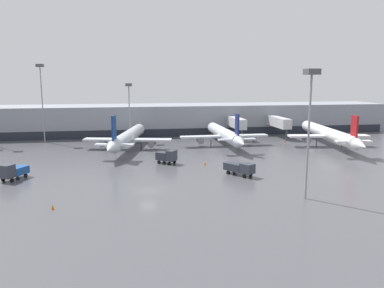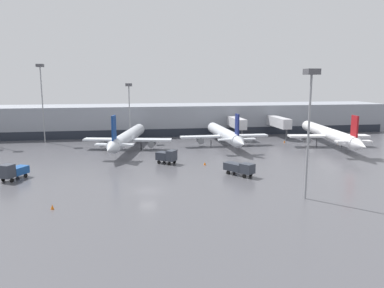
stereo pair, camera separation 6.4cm
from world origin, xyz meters
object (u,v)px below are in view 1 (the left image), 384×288
Objects in this scene: traffic_cone_4 at (338,142)px; apron_light_mast_3 at (311,97)px; service_truck_2 at (13,171)px; parked_jet_2 at (224,134)px; traffic_cone_3 at (205,163)px; apron_light_mast_0 at (41,82)px; apron_light_mast_6 at (129,95)px; parked_jet_0 at (127,137)px; traffic_cone_1 at (52,207)px; service_truck_0 at (167,156)px; traffic_cone_0 at (284,142)px; parked_jet_1 at (329,134)px; service_truck_1 at (240,168)px.

apron_light_mast_3 reaches higher than traffic_cone_4.
parked_jet_2 is at bearing 148.01° from service_truck_2.
traffic_cone_3 is 0.03× the size of apron_light_mast_0.
traffic_cone_3 is at bearing -65.54° from apron_light_mast_6.
traffic_cone_3 is at bearing 113.13° from apron_light_mast_3.
parked_jet_0 is at bearing -92.90° from apron_light_mast_6.
parked_jet_2 is at bearing 51.16° from traffic_cone_1.
traffic_cone_4 is (74.97, 25.27, -1.27)m from service_truck_2.
apron_light_mast_6 reaches higher than traffic_cone_1.
service_truck_0 reaches higher than traffic_cone_1.
apron_light_mast_0 is (-37.63, 34.04, 15.92)m from traffic_cone_3.
apron_light_mast_0 is at bearing -148.24° from service_truck_2.
traffic_cone_1 is 37.81m from apron_light_mast_3.
apron_light_mast_0 reaches higher than traffic_cone_4.
parked_jet_0 reaches higher than service_truck_0.
traffic_cone_0 is at bearing 168.82° from traffic_cone_4.
traffic_cone_3 is at bearing 20.38° from service_truck_0.
parked_jet_1 is at bearing 23.46° from traffic_cone_3.
apron_light_mast_3 is (47.64, -57.46, -1.73)m from apron_light_mast_0.
apron_light_mast_6 is (-19.15, 41.38, 11.33)m from service_truck_1.
apron_light_mast_0 reaches higher than service_truck_1.
parked_jet_2 is at bearing 178.61° from traffic_cone_4.
apron_light_mast_6 is at bearing -4.46° from apron_light_mast_0.
traffic_cone_1 is at bearing 140.57° from parked_jet_2.
apron_light_mast_6 is at bearing 142.62° from service_truck_0.
apron_light_mast_6 is (10.37, 54.40, 12.41)m from traffic_cone_1.
traffic_cone_3 is (-4.48, 9.13, -1.11)m from service_truck_1.
traffic_cone_4 is at bearing -77.43° from parked_jet_0.
parked_jet_1 is 58.83× the size of traffic_cone_1.
apron_light_mast_6 is (-55.14, 12.63, 12.46)m from traffic_cone_4.
service_truck_1 is 8.32× the size of traffic_cone_0.
service_truck_2 is 0.34× the size of apron_light_mast_6.
service_truck_0 is at bearing -76.27° from apron_light_mast_6.
parked_jet_2 reaches higher than service_truck_1.
service_truck_0 reaches higher than traffic_cone_4.
traffic_cone_0 is at bearing 69.37° from service_truck_0.
traffic_cone_0 is (17.23, 2.01, -2.72)m from parked_jet_2.
apron_light_mast_6 is at bearing 167.09° from traffic_cone_4.
parked_jet_1 is 26.42m from parked_jet_2.
service_truck_0 is 39.27m from traffic_cone_0.
service_truck_0 is 46.10m from apron_light_mast_0.
service_truck_0 is 7.90m from traffic_cone_3.
parked_jet_2 is at bearing -75.60° from parked_jet_0.
traffic_cone_3 is at bearing -129.44° from parked_jet_0.
parked_jet_0 is at bearing 128.03° from traffic_cone_3.
parked_jet_1 is 8.91× the size of service_truck_0.
traffic_cone_3 is at bearing -154.15° from traffic_cone_4.
traffic_cone_0 is at bearing 110.21° from service_truck_1.
traffic_cone_0 is (21.96, 31.52, -1.06)m from service_truck_1.
apron_light_mast_3 is at bearing 154.83° from parked_jet_1.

